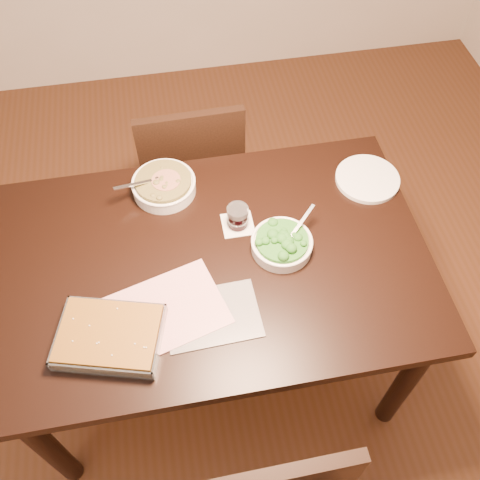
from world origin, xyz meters
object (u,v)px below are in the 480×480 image
Objects in this scene: stew_bowl at (164,185)px; broccoli_bowl at (282,243)px; table at (213,275)px; baking_dish at (110,336)px; dinner_plate at (367,179)px; chair_far at (192,168)px; wine_tumbler at (238,216)px.

stew_bowl is 1.21× the size of broccoli_bowl.
table is 4.07× the size of baking_dish.
chair_far is at bearing 145.06° from dinner_plate.
dinner_plate is (0.60, 0.24, 0.10)m from table.
broccoli_bowl is 0.75m from chair_far.
table is 17.22× the size of wine_tumbler.
chair_far reaches higher than baking_dish.
baking_dish is 1.04m from dinner_plate.
broccoli_bowl reaches higher than table.
wine_tumbler is (-0.12, 0.12, 0.02)m from broccoli_bowl.
wine_tumbler is (0.11, 0.12, 0.14)m from table.
chair_far is at bearing 109.31° from broccoli_bowl.
wine_tumbler is (0.23, -0.19, 0.01)m from stew_bowl.
dinner_plate is 0.78m from chair_far.
wine_tumbler is 0.09× the size of chair_far.
broccoli_bowl is at bearing -147.48° from dinner_plate.
wine_tumbler is at bearing 100.02° from chair_far.
stew_bowl is at bearing 139.35° from wine_tumbler.
baking_dish is at bearing -153.41° from dinner_plate.
chair_far is (-0.11, 0.53, -0.30)m from wine_tumbler.
dinner_plate is (0.93, 0.46, -0.02)m from baking_dish.
stew_bowl is 0.58m from baking_dish.
broccoli_bowl is at bearing 0.56° from table.
baking_dish is 0.98m from chair_far.
chair_far reaches higher than dinner_plate.
baking_dish is at bearing -145.42° from table.
wine_tumbler reaches higher than baking_dish.
wine_tumbler is (0.43, 0.35, 0.02)m from baking_dish.
chair_far is at bearing 70.36° from stew_bowl.
stew_bowl is 1.06× the size of dinner_plate.
broccoli_bowl is (0.35, -0.32, -0.00)m from stew_bowl.
chair_far reaches higher than broccoli_bowl.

